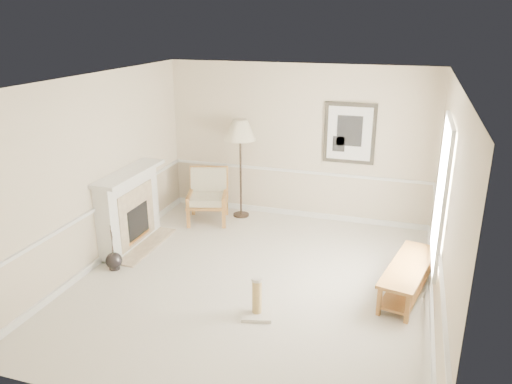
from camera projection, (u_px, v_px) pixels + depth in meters
The scene contains 8 objects.
ground at pixel (253, 282), 7.30m from camera, with size 5.50×5.50×0.00m, color silver.
room at pixel (264, 158), 6.71m from camera, with size 5.04×5.54×2.92m.
fireplace at pixel (130, 209), 8.29m from camera, with size 0.64×1.64×1.31m.
floor_vase at pixel (114, 261), 7.63m from camera, with size 0.25×0.25×0.74m.
armchair at pixel (208, 193), 9.42m from camera, with size 0.93×0.97×0.98m.
floor_lamp at pixel (240, 133), 9.20m from camera, with size 0.63×0.63×1.89m.
bench at pixel (408, 274), 6.90m from camera, with size 0.80×1.64×0.45m.
scratching_post at pixel (257, 304), 6.43m from camera, with size 0.46×0.46×0.54m.
Camera 1 is at (1.98, -6.14, 3.66)m, focal length 35.00 mm.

